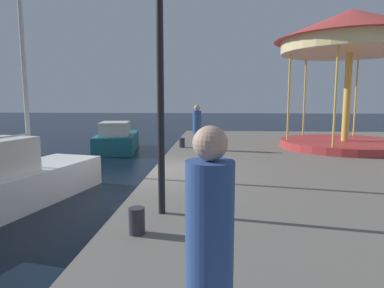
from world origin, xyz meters
TOP-DOWN VIEW (x-y plane):
  - ground_plane at (0.00, 0.00)m, footprint 120.00×120.00m
  - quay_dock at (6.08, 0.00)m, footprint 12.17×24.12m
  - motorboat_teal at (-3.53, 8.60)m, footprint 2.64×4.65m
  - carousel at (7.16, 4.88)m, footprint 5.97×5.97m
  - lamp_post_mid_promenade at (0.84, -3.62)m, footprint 0.36×0.36m
  - bollard_north at (0.43, 4.54)m, footprint 0.24×0.24m
  - bollard_center at (0.61, -4.56)m, footprint 0.24×0.24m
  - person_far_corner at (1.09, 3.94)m, footprint 0.34×0.34m
  - person_mid_promenade at (1.72, -7.06)m, footprint 0.34×0.34m

SIDE VIEW (x-z plane):
  - ground_plane at x=0.00m, z-range 0.00..0.00m
  - quay_dock at x=6.08m, z-range 0.00..0.80m
  - motorboat_teal at x=-3.53m, z-range -0.19..1.43m
  - bollard_north at x=0.43m, z-range 0.80..1.20m
  - bollard_center at x=0.61m, z-range 0.80..1.20m
  - person_far_corner at x=1.09m, z-range 0.74..2.53m
  - person_mid_promenade at x=1.72m, z-range 0.74..2.56m
  - lamp_post_mid_promenade at x=0.84m, z-range 1.56..5.52m
  - carousel at x=7.16m, z-range 2.18..7.72m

